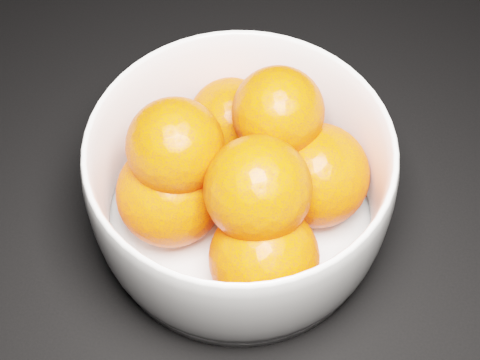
# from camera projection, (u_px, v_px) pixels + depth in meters

# --- Properties ---
(bowl) EXTENTS (0.24, 0.24, 0.12)m
(bowl) POSITION_uv_depth(u_px,v_px,m) (240.00, 184.00, 0.54)
(bowl) COLOR silver
(bowl) RESTS_ON ground
(orange_pile) EXTENTS (0.20, 0.21, 0.13)m
(orange_pile) POSITION_uv_depth(u_px,v_px,m) (243.00, 177.00, 0.53)
(orange_pile) COLOR #FF4002
(orange_pile) RESTS_ON bowl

